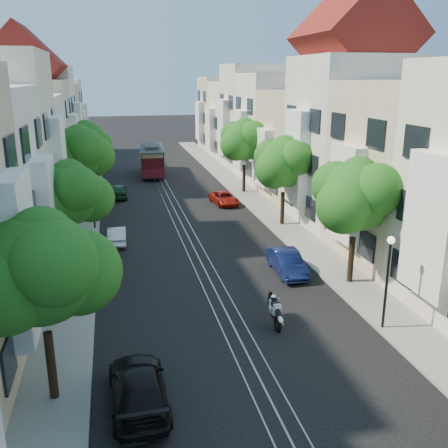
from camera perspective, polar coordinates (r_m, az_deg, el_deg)
ground at (r=43.19m, az=-5.97°, el=2.25°), size 200.00×200.00×0.00m
sidewalk_east at (r=44.56m, az=3.33°, el=2.84°), size 2.50×80.00×0.12m
sidewalk_west at (r=42.99m, az=-15.61°, el=1.73°), size 2.50×80.00×0.12m
rail_left at (r=43.13m, az=-6.70°, el=2.22°), size 0.06×80.00×0.02m
rail_slot at (r=43.19m, az=-5.97°, el=2.26°), size 0.06×80.00×0.02m
rail_right at (r=43.25m, az=-5.25°, el=2.30°), size 0.06×80.00×0.02m
lane_line at (r=43.19m, az=-5.97°, el=2.25°), size 0.08×80.00×0.01m
townhouses_east at (r=45.04m, az=9.21°, el=9.43°), size 7.75×72.00×12.00m
townhouses_west at (r=42.47m, az=-22.43°, el=7.84°), size 7.75×72.00×11.76m
tree_e_b at (r=26.24m, az=14.98°, el=2.99°), size 4.93×4.08×6.68m
tree_e_c at (r=36.16m, az=6.97°, el=6.85°), size 4.84×3.99×6.52m
tree_e_d at (r=46.51m, az=2.42°, el=9.46°), size 5.01×4.16×6.85m
tree_w_a at (r=16.82m, az=-20.03°, el=-5.09°), size 4.93×4.08×6.68m
tree_w_b at (r=28.36m, az=-17.20°, el=3.11°), size 4.72×3.87×6.27m
tree_w_c at (r=39.03m, az=-16.20°, el=7.74°), size 5.13×4.28×7.09m
tree_w_d at (r=49.98m, az=-15.52°, el=9.07°), size 4.84×3.99×6.52m
lamp_east at (r=22.20m, az=18.26°, el=-4.89°), size 0.32×0.32×4.16m
lamp_west at (r=36.46m, az=-14.84°, el=3.69°), size 0.32×0.32×4.16m
sportbike_rider at (r=22.41m, az=5.79°, el=-9.64°), size 0.49×2.03×1.40m
cable_car at (r=56.11m, az=-8.25°, el=7.42°), size 2.96×8.21×3.11m
parked_car_e_mid at (r=28.14m, az=7.22°, el=-4.37°), size 1.41×3.93×1.29m
parked_car_e_far at (r=42.90m, az=0.01°, el=2.97°), size 2.22×4.00×1.06m
parked_car_w_near at (r=17.75m, az=-9.78°, el=-17.94°), size 1.99×4.64×1.33m
parked_car_w_mid at (r=33.62m, az=-12.15°, el=-1.25°), size 1.26×3.40×1.11m
parked_car_w_far at (r=46.19m, az=-11.96°, el=3.72°), size 1.49×3.68×1.25m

